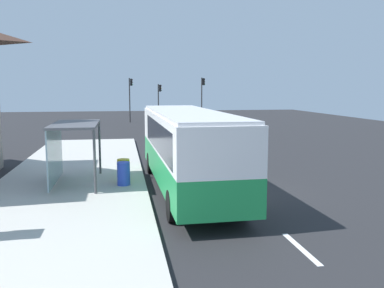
# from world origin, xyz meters

# --- Properties ---
(ground_plane) EXTENTS (56.00, 92.00, 0.04)m
(ground_plane) POSITION_xyz_m (0.00, 14.00, -0.02)
(ground_plane) COLOR #262628
(sidewalk_platform) EXTENTS (6.20, 30.00, 0.18)m
(sidewalk_platform) POSITION_xyz_m (-6.40, 2.00, 0.09)
(sidewalk_platform) COLOR beige
(sidewalk_platform) RESTS_ON ground
(lane_stripe_seg_0) EXTENTS (0.16, 2.20, 0.01)m
(lane_stripe_seg_0) POSITION_xyz_m (0.25, -6.00, 0.01)
(lane_stripe_seg_0) COLOR silver
(lane_stripe_seg_0) RESTS_ON ground
(lane_stripe_seg_1) EXTENTS (0.16, 2.20, 0.01)m
(lane_stripe_seg_1) POSITION_xyz_m (0.25, -1.00, 0.01)
(lane_stripe_seg_1) COLOR silver
(lane_stripe_seg_1) RESTS_ON ground
(lane_stripe_seg_2) EXTENTS (0.16, 2.20, 0.01)m
(lane_stripe_seg_2) POSITION_xyz_m (0.25, 4.00, 0.01)
(lane_stripe_seg_2) COLOR silver
(lane_stripe_seg_2) RESTS_ON ground
(lane_stripe_seg_3) EXTENTS (0.16, 2.20, 0.01)m
(lane_stripe_seg_3) POSITION_xyz_m (0.25, 9.00, 0.01)
(lane_stripe_seg_3) COLOR silver
(lane_stripe_seg_3) RESTS_ON ground
(lane_stripe_seg_4) EXTENTS (0.16, 2.20, 0.01)m
(lane_stripe_seg_4) POSITION_xyz_m (0.25, 14.00, 0.01)
(lane_stripe_seg_4) COLOR silver
(lane_stripe_seg_4) RESTS_ON ground
(lane_stripe_seg_5) EXTENTS (0.16, 2.20, 0.01)m
(lane_stripe_seg_5) POSITION_xyz_m (0.25, 19.00, 0.01)
(lane_stripe_seg_5) COLOR silver
(lane_stripe_seg_5) RESTS_ON ground
(lane_stripe_seg_6) EXTENTS (0.16, 2.20, 0.01)m
(lane_stripe_seg_6) POSITION_xyz_m (0.25, 24.00, 0.01)
(lane_stripe_seg_6) COLOR silver
(lane_stripe_seg_6) RESTS_ON ground
(lane_stripe_seg_7) EXTENTS (0.16, 2.20, 0.01)m
(lane_stripe_seg_7) POSITION_xyz_m (0.25, 29.00, 0.01)
(lane_stripe_seg_7) COLOR silver
(lane_stripe_seg_7) RESTS_ON ground
(bus) EXTENTS (2.70, 11.05, 3.21)m
(bus) POSITION_xyz_m (-1.71, 0.48, 1.84)
(bus) COLOR #1E8C47
(bus) RESTS_ON ground
(white_van) EXTENTS (2.05, 5.20, 2.30)m
(white_van) POSITION_xyz_m (2.20, 20.82, 1.34)
(white_van) COLOR black
(white_van) RESTS_ON ground
(sedan_near) EXTENTS (2.02, 4.49, 1.52)m
(sedan_near) POSITION_xyz_m (2.30, 38.51, 0.79)
(sedan_near) COLOR navy
(sedan_near) RESTS_ON ground
(sedan_far) EXTENTS (1.98, 4.47, 1.52)m
(sedan_far) POSITION_xyz_m (2.30, 29.59, 0.79)
(sedan_far) COLOR #A51919
(sedan_far) RESTS_ON ground
(recycling_bin_blue) EXTENTS (0.52, 0.52, 0.95)m
(recycling_bin_blue) POSITION_xyz_m (-4.20, 1.23, 0.66)
(recycling_bin_blue) COLOR blue
(recycling_bin_blue) RESTS_ON sidewalk_platform
(recycling_bin_yellow) EXTENTS (0.52, 0.52, 0.95)m
(recycling_bin_yellow) POSITION_xyz_m (-4.20, 1.93, 0.66)
(recycling_bin_yellow) COLOR yellow
(recycling_bin_yellow) RESTS_ON sidewalk_platform
(traffic_light_near_side) EXTENTS (0.49, 0.28, 5.33)m
(traffic_light_near_side) POSITION_xyz_m (5.50, 34.26, 3.53)
(traffic_light_near_side) COLOR #2D2D2D
(traffic_light_near_side) RESTS_ON ground
(traffic_light_far_side) EXTENTS (0.49, 0.28, 5.26)m
(traffic_light_far_side) POSITION_xyz_m (-3.10, 35.06, 3.48)
(traffic_light_far_side) COLOR #2D2D2D
(traffic_light_far_side) RESTS_ON ground
(traffic_light_median) EXTENTS (0.49, 0.28, 4.56)m
(traffic_light_median) POSITION_xyz_m (0.40, 35.86, 3.06)
(traffic_light_median) COLOR #2D2D2D
(traffic_light_median) RESTS_ON ground
(bus_shelter) EXTENTS (1.80, 4.00, 2.50)m
(bus_shelter) POSITION_xyz_m (-6.41, 1.87, 2.10)
(bus_shelter) COLOR #4C4C51
(bus_shelter) RESTS_ON sidewalk_platform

